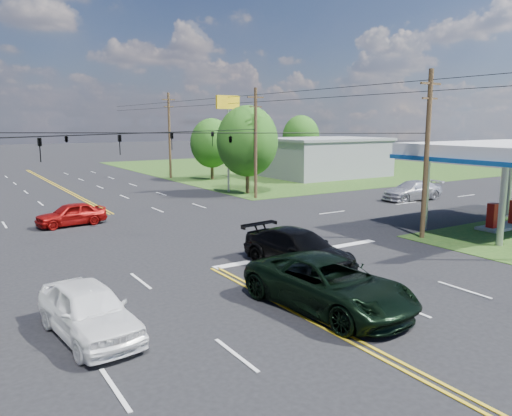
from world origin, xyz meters
TOP-DOWN VIEW (x-y plane):
  - ground at (0.00, 12.00)m, footprint 280.00×280.00m
  - grass_ne at (35.00, 44.00)m, footprint 46.00×48.00m
  - stop_bar at (5.00, 4.00)m, footprint 10.00×0.50m
  - retail_ne at (30.00, 32.00)m, footprint 14.00×10.00m
  - gas_canopy at (19.50, 2.00)m, footprint 12.20×8.20m
  - pole_se at (13.00, 3.00)m, footprint 1.60×0.28m
  - pole_ne at (13.00, 21.00)m, footprint 1.60×0.28m
  - pole_right_far at (13.00, 40.00)m, footprint 1.60×0.28m
  - span_wire_signals at (0.00, 12.00)m, footprint 26.00×18.00m
  - power_lines at (0.00, 10.00)m, footprint 26.04×100.00m
  - tree_right_a at (14.00, 24.00)m, footprint 5.70×5.70m
  - tree_right_b at (16.50, 36.00)m, footprint 4.94×4.94m
  - tree_far_r at (34.00, 42.00)m, footprint 5.32×5.32m
  - pickup_dkgreen at (1.11, -2.64)m, footprint 3.80×6.95m
  - suv_black at (3.30, 2.00)m, footprint 3.21×6.29m
  - pickup_white at (-6.70, -0.44)m, footprint 2.53×5.17m
  - sedan_red at (-3.34, 17.50)m, footprint 4.56×2.30m
  - sedan_far at (23.84, 13.00)m, footprint 5.81×2.69m
  - polesign_ne at (13.00, 25.85)m, footprint 2.50×0.42m

SIDE VIEW (x-z plane):
  - ground at x=0.00m, z-range 0.00..0.00m
  - grass_ne at x=35.00m, z-range -0.01..0.01m
  - stop_bar at x=5.00m, z-range -0.01..0.01m
  - sedan_red at x=-3.34m, z-range 0.00..1.49m
  - sedan_far at x=23.84m, z-range 0.00..1.64m
  - pickup_white at x=-6.70m, z-range 0.00..1.70m
  - suv_black at x=3.30m, z-range 0.00..1.75m
  - pickup_dkgreen at x=1.11m, z-range 0.00..1.85m
  - retail_ne at x=30.00m, z-range 0.00..4.40m
  - tree_right_b at x=16.50m, z-range 0.68..7.76m
  - tree_far_r at x=34.00m, z-range 0.73..8.36m
  - gas_canopy at x=19.50m, z-range 2.04..7.39m
  - tree_right_a at x=14.00m, z-range 0.78..8.96m
  - pole_se at x=13.00m, z-range 0.17..9.67m
  - pole_ne at x=13.00m, z-range 0.17..9.67m
  - pole_right_far at x=13.00m, z-range 0.17..10.17m
  - span_wire_signals at x=0.00m, z-range 5.43..6.56m
  - polesign_ne at x=13.00m, z-range 2.66..11.72m
  - power_lines at x=0.00m, z-range 8.28..8.92m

